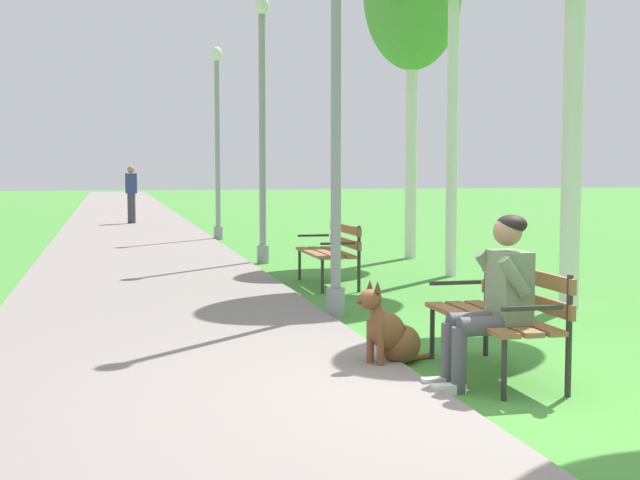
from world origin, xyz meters
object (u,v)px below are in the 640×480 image
Objects in this scene: pedestrian_distant at (131,195)px; lamp_post_near at (336,91)px; park_bench_near at (502,309)px; park_bench_mid at (332,248)px; person_seated_on_near_bench at (495,294)px; lamp_post_mid at (262,126)px; lamp_post_far at (217,141)px; dog_brown at (392,334)px.

lamp_post_near is at bearing -83.90° from pedestrian_distant.
park_bench_near is 19.38m from pedestrian_distant.
person_seated_on_near_bench is at bearing -92.24° from park_bench_mid.
person_seated_on_near_bench is 0.28× the size of lamp_post_mid.
person_seated_on_near_bench is 8.83m from lamp_post_mid.
lamp_post_near reaches higher than pedestrian_distant.
lamp_post_far is at bearing 94.05° from park_bench_mid.
park_bench_mid is 0.91× the size of pedestrian_distant.
dog_brown is at bearing -85.20° from pedestrian_distant.
park_bench_mid is at bearing 87.76° from person_seated_on_near_bench.
lamp_post_near is at bearing -103.19° from park_bench_mid.
park_bench_near reaches higher than dog_brown.
lamp_post_far is 6.26m from pedestrian_distant.
lamp_post_far reaches higher than pedestrian_distant.
lamp_post_mid reaches higher than park_bench_near.
lamp_post_mid is 5.03m from lamp_post_far.
lamp_post_near reaches higher than dog_brown.
lamp_post_far is (-0.01, 10.42, -0.21)m from lamp_post_near.
lamp_post_far reaches higher than person_seated_on_near_bench.
pedestrian_distant is (-2.30, 13.90, 0.33)m from park_bench_mid.
lamp_post_far reaches higher than dog_brown.
dog_brown is 0.47× the size of pedestrian_distant.
lamp_post_far is at bearing 92.37° from park_bench_near.
person_seated_on_near_bench is 1.61× the size of dog_brown.
lamp_post_mid is (0.13, 5.39, -0.13)m from lamp_post_near.
lamp_post_near is (-0.34, 3.29, 1.72)m from person_seated_on_near_bench.
person_seated_on_near_bench is at bearing -84.17° from lamp_post_near.
park_bench_mid is 1.20× the size of person_seated_on_near_bench.
pedestrian_distant is at bearing 99.76° from lamp_post_mid.
park_bench_near is at bearing 57.77° from person_seated_on_near_bench.
lamp_post_mid reaches higher than pedestrian_distant.
park_bench_mid is (0.02, 5.35, 0.00)m from park_bench_near.
park_bench_near and park_bench_mid have the same top height.
pedestrian_distant is at bearing 94.80° from dog_brown.
pedestrian_distant is (-1.87, 10.89, -1.43)m from lamp_post_mid.
lamp_post_mid reaches higher than person_seated_on_near_bench.
lamp_post_mid is at bearing 88.61° from lamp_post_near.
lamp_post_near is at bearing 86.09° from dog_brown.
park_bench_mid is 0.32× the size of lamp_post_near.
lamp_post_far is at bearing -73.55° from pedestrian_distant.
lamp_post_near reaches higher than lamp_post_mid.
person_seated_on_near_bench is 3.73m from lamp_post_near.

